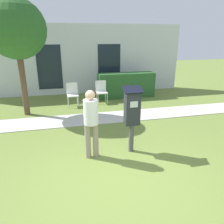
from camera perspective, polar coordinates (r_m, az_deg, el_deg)
name	(u,v)px	position (r m, az deg, el deg)	size (l,w,h in m)	color
ground_plane	(119,179)	(4.47, 1.82, -17.19)	(40.00, 40.00, 0.00)	olive
sidewalk	(93,119)	(7.42, -5.09, -1.71)	(12.00, 1.10, 0.02)	beige
building_facade	(80,60)	(10.70, -8.44, 13.34)	(10.00, 0.26, 3.20)	silver
parking_meter	(132,111)	(5.02, 5.26, 0.16)	(0.44, 0.31, 1.59)	#4C4C4C
person_standing	(91,119)	(4.80, -5.51, -1.89)	(0.32, 0.32, 1.58)	gray
outdoor_chair_left	(72,93)	(8.84, -10.31, 5.00)	(0.44, 0.44, 0.90)	white
outdoor_chair_middle	(101,90)	(9.17, -2.81, 5.80)	(0.44, 0.44, 0.90)	white
hedge_row	(126,85)	(9.99, 3.76, 7.02)	(2.55, 0.60, 1.10)	#285628
tree	(16,30)	(7.97, -23.75, 19.07)	(1.90, 1.90, 3.82)	brown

